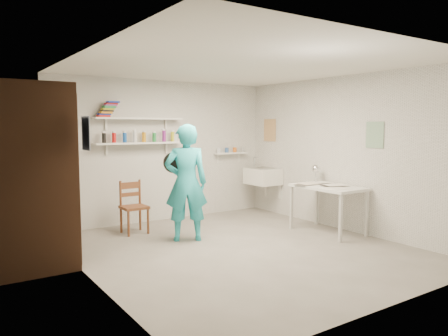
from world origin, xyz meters
TOP-DOWN VIEW (x-y plane):
  - floor at (0.00, 0.00)m, footprint 4.00×4.50m
  - ceiling at (0.00, 0.00)m, footprint 4.00×4.50m
  - wall_back at (0.00, 2.26)m, footprint 4.00×0.02m
  - wall_front at (0.00, -2.26)m, footprint 4.00×0.02m
  - wall_left at (-2.01, 0.00)m, footprint 0.02×4.50m
  - wall_right at (2.01, 0.00)m, footprint 0.02×4.50m
  - doorway_recess at (-1.99, 1.05)m, footprint 0.02×0.90m
  - corridor_box at (-2.70, 1.05)m, footprint 1.40×1.50m
  - door_lintel at (-1.97, 1.05)m, footprint 0.06×1.05m
  - door_jamb_near at (-1.97, 0.55)m, footprint 0.06×0.10m
  - door_jamb_far at (-1.97, 1.55)m, footprint 0.06×0.10m
  - shelf_lower at (-0.50, 2.13)m, footprint 1.50×0.22m
  - shelf_upper at (-0.50, 2.13)m, footprint 1.50×0.22m
  - ledge_shelf at (1.35, 2.17)m, footprint 0.70×0.14m
  - poster_left at (-1.99, 0.05)m, footprint 0.01×0.28m
  - poster_right_a at (1.99, 1.80)m, footprint 0.01×0.34m
  - poster_right_b at (1.99, -0.55)m, footprint 0.01×0.30m
  - belfast_sink at (1.75, 1.70)m, footprint 0.48×0.60m
  - man at (-0.37, 0.80)m, footprint 0.71×0.61m
  - wall_clock at (-0.47, 1.00)m, footprint 0.29×0.16m
  - wooden_chair at (-0.83, 1.61)m, footprint 0.37×0.36m
  - work_table at (1.64, -0.00)m, footprint 0.65×1.08m
  - desk_lamp at (1.82, 0.43)m, footprint 0.14×0.14m
  - spray_cans at (-0.50, 2.13)m, footprint 1.29×0.06m
  - book_stack at (-1.02, 2.13)m, footprint 0.34×0.14m
  - ledge_pots at (1.35, 2.17)m, footprint 0.48×0.07m
  - papers at (1.64, -0.00)m, footprint 0.30×0.22m

SIDE VIEW (x-z plane):
  - floor at x=0.00m, z-range -0.02..0.00m
  - work_table at x=1.64m, z-range 0.00..0.72m
  - wooden_chair at x=-0.83m, z-range 0.00..0.80m
  - belfast_sink at x=1.75m, z-range 0.55..0.85m
  - papers at x=1.64m, z-range 0.72..0.74m
  - man at x=-0.37m, z-range 0.00..1.66m
  - desk_lamp at x=1.82m, z-range 0.87..1.01m
  - doorway_recess at x=-1.99m, z-range 0.00..2.00m
  - door_jamb_near at x=-1.97m, z-range 0.00..2.00m
  - door_jamb_far at x=-1.97m, z-range 0.00..2.00m
  - corridor_box at x=-2.70m, z-range 0.00..2.10m
  - wall_clock at x=-0.47m, z-range 0.96..1.25m
  - ledge_shelf at x=1.35m, z-range 1.11..1.14m
  - ledge_pots at x=1.35m, z-range 1.14..1.22m
  - wall_back at x=0.00m, z-range 0.00..2.40m
  - wall_front at x=0.00m, z-range 0.00..2.40m
  - wall_left at x=-2.01m, z-range 0.00..2.40m
  - wall_right at x=2.01m, z-range 0.00..2.40m
  - shelf_lower at x=-0.50m, z-range 1.34..1.36m
  - spray_cans at x=-0.50m, z-range 1.36..1.53m
  - poster_right_b at x=1.99m, z-range 1.31..1.69m
  - poster_left at x=-1.99m, z-range 1.37..1.73m
  - poster_right_a at x=1.99m, z-range 1.34..1.76m
  - shelf_upper at x=-0.50m, z-range 1.74..1.76m
  - book_stack at x=-1.02m, z-range 1.77..2.02m
  - door_lintel at x=-1.97m, z-range 2.00..2.10m
  - ceiling at x=0.00m, z-range 2.40..2.42m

